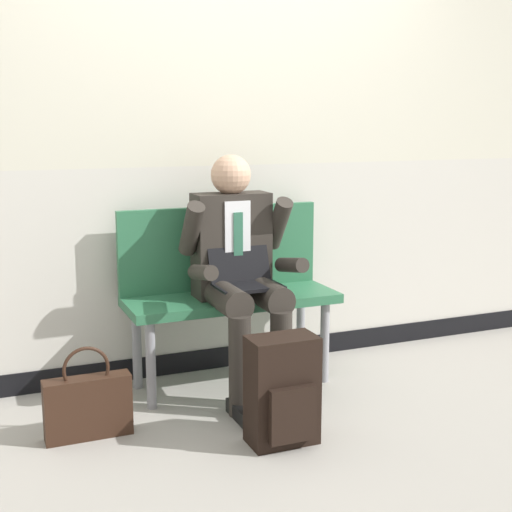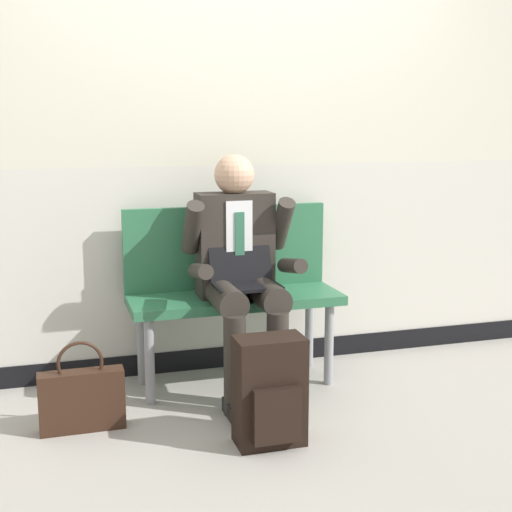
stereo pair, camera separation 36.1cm
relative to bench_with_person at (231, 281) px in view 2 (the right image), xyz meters
name	(u,v)px [view 2 (the right image)]	position (x,y,z in m)	size (l,w,h in m)	color
ground_plane	(277,407)	(0.12, -0.46, -0.56)	(18.00, 18.00, 0.00)	#9E9991
station_wall	(238,115)	(0.12, 0.27, 0.89)	(5.94, 0.14, 2.93)	beige
bench_with_person	(231,281)	(0.00, 0.00, 0.00)	(1.14, 0.42, 0.96)	#2D6B47
person_seated	(241,269)	(0.00, -0.20, 0.11)	(0.57, 0.70, 1.25)	#2D2823
backpack	(270,392)	(-0.05, -0.84, -0.32)	(0.31, 0.22, 0.49)	black
handbag	(82,398)	(-0.84, -0.44, -0.41)	(0.39, 0.10, 0.43)	#331E14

